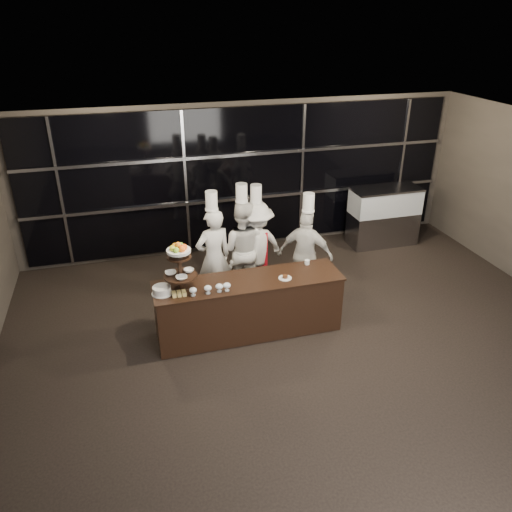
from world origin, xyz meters
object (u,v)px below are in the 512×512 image
object	(u,v)px
layer_cake	(162,290)
chef_b	(242,248)
display_stand	(180,263)
chef_a	(214,256)
chef_c	(256,247)
buffet_counter	(249,306)
display_case	(384,213)
chef_d	(306,253)

from	to	relation	value
layer_cake	chef_b	bearing A→B (deg)	40.20
display_stand	chef_a	distance (m)	1.29
layer_cake	chef_c	world-z (taller)	chef_c
buffet_counter	display_stand	size ratio (longest dim) A/B	3.81
chef_b	layer_cake	bearing A→B (deg)	-139.80
display_stand	chef_b	xyz separation A→B (m)	(1.21, 1.21, -0.47)
layer_cake	chef_a	bearing A→B (deg)	47.78
display_stand	chef_c	world-z (taller)	chef_c
display_stand	chef_a	world-z (taller)	chef_a
display_stand	display_case	bearing A→B (deg)	27.86
chef_c	chef_d	bearing A→B (deg)	-28.60
display_case	chef_b	world-z (taller)	chef_b
display_case	chef_d	bearing A→B (deg)	-145.88
chef_b	chef_d	distance (m)	1.09
layer_cake	chef_a	xyz separation A→B (m)	(0.95, 1.05, -0.09)
buffet_counter	chef_b	distance (m)	1.30
buffet_counter	chef_a	xyz separation A→B (m)	(-0.33, 1.00, 0.41)
display_case	chef_a	size ratio (longest dim) A/B	0.72
chef_b	chef_d	size ratio (longest dim) A/B	1.07
chef_a	chef_d	distance (m)	1.57
buffet_counter	chef_a	size ratio (longest dim) A/B	1.42
display_stand	display_case	size ratio (longest dim) A/B	0.52
display_stand	chef_a	size ratio (longest dim) A/B	0.37
display_stand	chef_d	distance (m)	2.44
display_case	chef_b	bearing A→B (deg)	-160.21
display_stand	chef_b	distance (m)	1.78
display_case	display_stand	bearing A→B (deg)	-152.14
chef_b	chef_a	bearing A→B (deg)	-158.64
layer_cake	chef_d	distance (m)	2.67
chef_b	chef_c	size ratio (longest dim) A/B	1.03
buffet_counter	layer_cake	size ratio (longest dim) A/B	9.47
display_case	chef_a	xyz separation A→B (m)	(-3.93, -1.43, 0.19)
chef_b	chef_c	world-z (taller)	chef_b
chef_a	layer_cake	bearing A→B (deg)	-132.22
chef_c	chef_b	bearing A→B (deg)	-172.41
display_stand	layer_cake	xyz separation A→B (m)	(-0.28, -0.05, -0.37)
display_case	chef_d	distance (m)	2.86
buffet_counter	chef_c	xyz separation A→B (m)	(0.47, 1.25, 0.38)
chef_a	buffet_counter	bearing A→B (deg)	-71.87
layer_cake	chef_c	bearing A→B (deg)	36.55
chef_a	chef_c	xyz separation A→B (m)	(0.79, 0.25, -0.04)
display_stand	chef_b	world-z (taller)	chef_b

